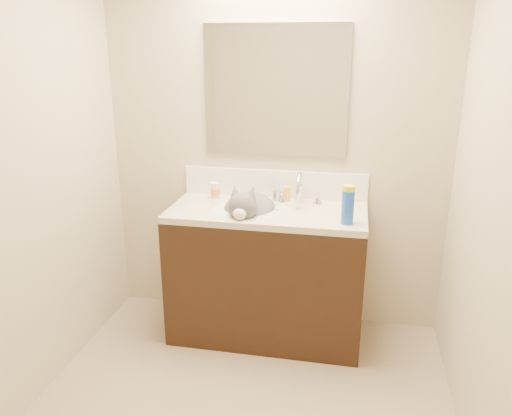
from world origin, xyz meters
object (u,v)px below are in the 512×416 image
at_px(vanity_cabinet, 267,276).
at_px(faucet, 300,191).
at_px(silver_jar, 277,195).
at_px(amber_bottle, 287,194).
at_px(cat, 249,211).
at_px(pill_bottle, 215,191).
at_px(basin, 247,220).
at_px(spray_can, 348,207).

height_order(vanity_cabinet, faucet, faucet).
bearing_deg(faucet, vanity_cabinet, -142.71).
xyz_separation_m(silver_jar, amber_bottle, (0.07, -0.00, 0.01)).
xyz_separation_m(vanity_cabinet, silver_jar, (0.03, 0.19, 0.48)).
height_order(cat, silver_jar, cat).
distance_m(cat, pill_bottle, 0.32).
distance_m(basin, pill_bottle, 0.34).
bearing_deg(faucet, silver_jar, 160.16).
relative_size(cat, pill_bottle, 4.49).
xyz_separation_m(basin, cat, (0.01, 0.01, 0.05)).
xyz_separation_m(basin, amber_bottle, (0.22, 0.22, 0.12)).
bearing_deg(basin, pill_bottle, 143.39).
relative_size(silver_jar, amber_bottle, 0.71).
height_order(faucet, amber_bottle, faucet).
bearing_deg(vanity_cabinet, basin, -165.96).
bearing_deg(amber_bottle, vanity_cabinet, -116.66).
bearing_deg(vanity_cabinet, faucet, 37.29).
bearing_deg(silver_jar, amber_bottle, -1.18).
relative_size(basin, silver_jar, 6.74).
bearing_deg(pill_bottle, silver_jar, 5.07).
xyz_separation_m(vanity_cabinet, spray_can, (0.48, -0.16, 0.55)).
bearing_deg(vanity_cabinet, amber_bottle, 63.34).
bearing_deg(vanity_cabinet, spray_can, -18.44).
xyz_separation_m(pill_bottle, amber_bottle, (0.47, 0.03, -0.01)).
distance_m(faucet, spray_can, 0.42).
xyz_separation_m(vanity_cabinet, amber_bottle, (0.10, 0.19, 0.50)).
height_order(vanity_cabinet, basin, basin).
height_order(silver_jar, amber_bottle, amber_bottle).
height_order(vanity_cabinet, amber_bottle, amber_bottle).
distance_m(silver_jar, spray_can, 0.58).
bearing_deg(cat, faucet, 29.64).
bearing_deg(amber_bottle, cat, -135.01).
bearing_deg(basin, amber_bottle, 45.63).
bearing_deg(faucet, cat, -152.15).
relative_size(basin, cat, 0.96).
distance_m(amber_bottle, spray_can, 0.52).
relative_size(pill_bottle, silver_jar, 1.57).
bearing_deg(vanity_cabinet, silver_jar, 81.57).
distance_m(basin, silver_jar, 0.29).
distance_m(vanity_cabinet, spray_can, 0.75).
height_order(faucet, silver_jar, faucet).
height_order(pill_bottle, silver_jar, pill_bottle).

